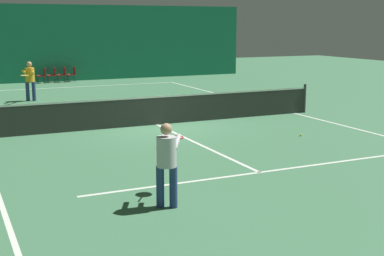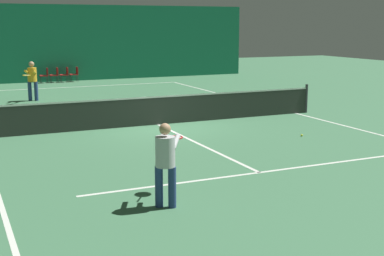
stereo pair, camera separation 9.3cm
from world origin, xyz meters
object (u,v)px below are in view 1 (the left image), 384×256
object	(u,v)px
player_near	(167,158)
courtside_chair_1	(53,74)
tennis_net	(157,109)
courtside_chair_3	(72,73)
courtside_chair_0	(42,74)
player_far	(30,78)
tennis_ball	(301,135)
courtside_chair_2	(63,74)

from	to	relation	value
player_near	courtside_chair_1	size ratio (longest dim) A/B	1.85
tennis_net	courtside_chair_3	distance (m)	14.59
tennis_net	courtside_chair_0	size ratio (longest dim) A/B	14.29
tennis_net	courtside_chair_3	bearing A→B (deg)	88.33
player_near	courtside_chair_0	distance (m)	22.27
courtside_chair_0	courtside_chair_3	bearing A→B (deg)	90.00
tennis_net	player_far	bearing A→B (deg)	111.57
tennis_net	tennis_ball	size ratio (longest dim) A/B	181.82
courtside_chair_3	tennis_ball	size ratio (longest dim) A/B	12.73
courtside_chair_0	tennis_ball	distance (m)	18.67
courtside_chair_1	courtside_chair_3	world-z (taller)	same
tennis_net	courtside_chair_0	distance (m)	14.64
player_far	tennis_ball	world-z (taller)	player_far
courtside_chair_0	courtside_chair_1	size ratio (longest dim) A/B	1.00
player_far	courtside_chair_2	bearing A→B (deg)	178.63
courtside_chair_2	tennis_ball	xyz separation A→B (m)	(3.36, -18.11, -0.45)
courtside_chair_2	tennis_ball	bearing A→B (deg)	10.52
player_far	player_near	bearing A→B (deg)	21.04
tennis_net	courtside_chair_2	size ratio (longest dim) A/B	14.29
courtside_chair_0	courtside_chair_2	distance (m)	1.13
player_near	courtside_chair_3	world-z (taller)	player_near
player_far	courtside_chair_0	world-z (taller)	player_far
tennis_ball	courtside_chair_3	bearing A→B (deg)	98.79
player_near	courtside_chair_0	xyz separation A→B (m)	(1.47, 22.22, -0.42)
courtside_chair_2	tennis_ball	world-z (taller)	courtside_chair_2
player_near	tennis_ball	distance (m)	7.29
tennis_net	courtside_chair_1	world-z (taller)	tennis_net
player_far	tennis_ball	bearing A→B (deg)	49.55
tennis_net	courtside_chair_2	world-z (taller)	tennis_net
tennis_net	courtside_chair_2	xyz separation A→B (m)	(-0.14, 14.59, -0.03)
courtside_chair_3	tennis_ball	bearing A→B (deg)	8.79
player_far	tennis_ball	distance (m)	12.65
tennis_net	courtside_chair_3	xyz separation A→B (m)	(0.42, 14.59, -0.03)
player_near	courtside_chair_3	bearing A→B (deg)	24.57
player_near	courtside_chair_1	bearing A→B (deg)	27.44
tennis_net	tennis_ball	distance (m)	4.80
tennis_net	player_near	size ratio (longest dim) A/B	7.71
courtside_chair_1	tennis_ball	distance (m)	18.54
player_near	courtside_chair_3	distance (m)	22.44
player_near	courtside_chair_0	size ratio (longest dim) A/B	1.85
player_near	player_far	distance (m)	15.11
player_near	player_far	xyz separation A→B (m)	(-0.21, 15.10, 0.08)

